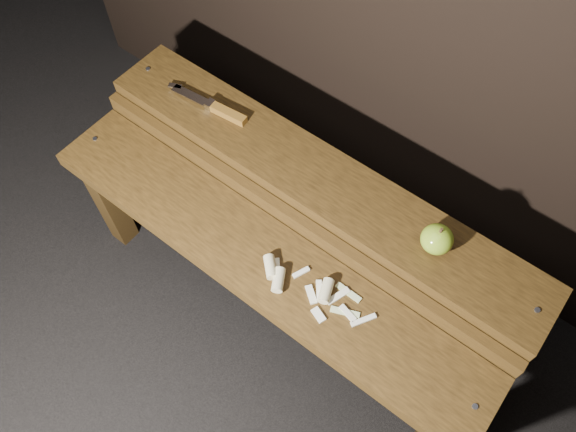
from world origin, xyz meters
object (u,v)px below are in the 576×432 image
Objects in this scene: bench_rear_tier at (314,195)px; knife at (219,109)px; apple at (437,239)px; bench_front_tier at (257,270)px.

knife is at bearing 178.49° from bench_rear_tier.
apple is 0.31× the size of knife.
bench_front_tier is 0.23m from bench_rear_tier.
apple is (0.32, 0.23, 0.18)m from bench_front_tier.
knife is at bearing 142.81° from bench_front_tier.
bench_rear_tier is 15.77× the size of apple.
bench_front_tier is 0.42m from knife.
bench_front_tier is 0.43m from apple.
bench_front_tier is at bearing -143.95° from apple.
knife is (-0.63, 0.00, -0.02)m from apple.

